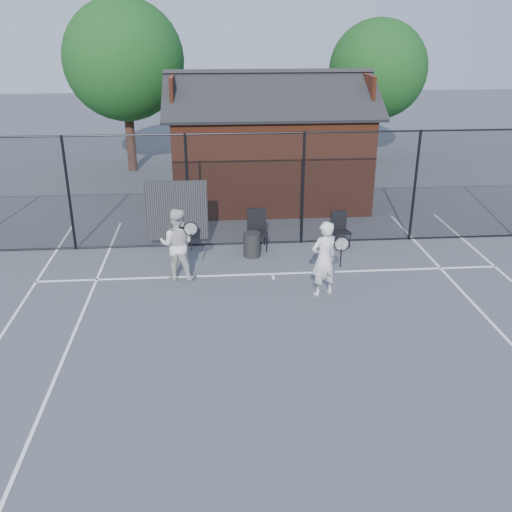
{
  "coord_description": "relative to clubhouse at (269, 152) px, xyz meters",
  "views": [
    {
      "loc": [
        -1.37,
        -9.28,
        5.6
      ],
      "look_at": [
        -0.51,
        1.51,
        1.1
      ],
      "focal_mm": 40.0,
      "sensor_mm": 36.0,
      "label": 1
    }
  ],
  "objects": [
    {
      "name": "clubhouse",
      "position": [
        0.0,
        0.0,
        0.0
      ],
      "size": [
        6.5,
        4.36,
        4.19
      ],
      "color": "#612917",
      "rests_on": "ground"
    },
    {
      "name": "court_lines",
      "position": [
        -0.5,
        -10.32,
        -1.6
      ],
      "size": [
        11.02,
        18.0,
        0.01
      ],
      "color": "white",
      "rests_on": "ground"
    },
    {
      "name": "player_back",
      "position": [
        -2.7,
        -6.03,
        -0.76
      ],
      "size": [
        0.96,
        0.77,
        1.69
      ],
      "color": "silver",
      "rests_on": "ground"
    },
    {
      "name": "tree_left",
      "position": [
        -5.0,
        4.5,
        2.58
      ],
      "size": [
        4.48,
        4.48,
        6.44
      ],
      "color": "#341C15",
      "rests_on": "ground"
    },
    {
      "name": "chair_left",
      "position": [
        -0.72,
        -4.4,
        -1.09
      ],
      "size": [
        0.52,
        0.54,
        1.04
      ],
      "primitive_type": "cube",
      "rotation": [
        0.0,
        0.0,
        0.05
      ],
      "color": "black",
      "rests_on": "ground"
    },
    {
      "name": "ground",
      "position": [
        -0.5,
        -9.0,
        -1.61
      ],
      "size": [
        80.0,
        80.0,
        0.0
      ],
      "primitive_type": "plane",
      "color": "#4E5259",
      "rests_on": "ground"
    },
    {
      "name": "waste_bin",
      "position": [
        -0.9,
        -4.85,
        -1.29
      ],
      "size": [
        0.51,
        0.51,
        0.63
      ],
      "primitive_type": "cylinder",
      "rotation": [
        0.0,
        0.0,
        0.21
      ],
      "color": "black",
      "rests_on": "ground"
    },
    {
      "name": "chair_right",
      "position": [
        1.48,
        -4.4,
        -1.14
      ],
      "size": [
        0.52,
        0.54,
        0.93
      ],
      "primitive_type": "cube",
      "rotation": [
        0.0,
        0.0,
        0.19
      ],
      "color": "black",
      "rests_on": "ground"
    },
    {
      "name": "fence",
      "position": [
        -0.8,
        -4.0,
        -0.16
      ],
      "size": [
        22.04,
        3.0,
        3.0
      ],
      "color": "black",
      "rests_on": "ground"
    },
    {
      "name": "tree_right",
      "position": [
        5.0,
        5.5,
        2.1
      ],
      "size": [
        3.97,
        3.97,
        5.7
      ],
      "color": "#341C15",
      "rests_on": "ground"
    },
    {
      "name": "player_front",
      "position": [
        0.49,
        -7.15,
        -0.76
      ],
      "size": [
        0.81,
        0.65,
        1.69
      ],
      "color": "silver",
      "rests_on": "ground"
    }
  ]
}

